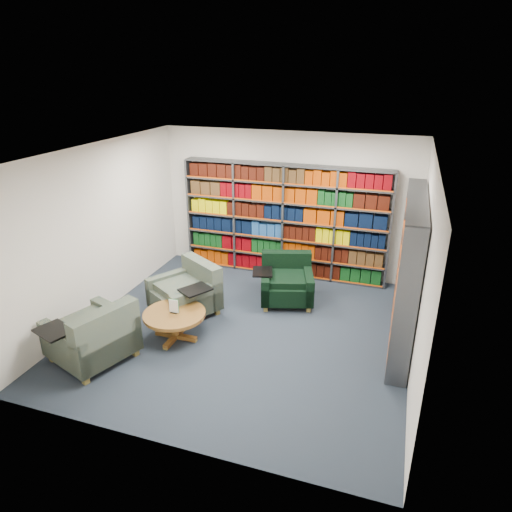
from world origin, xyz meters
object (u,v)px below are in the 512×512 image
(chair_teal_left, at_px, (189,293))
(coffee_table, at_px, (175,318))
(chair_teal_front, at_px, (95,338))
(chair_green_right, at_px, (286,282))

(chair_teal_left, bearing_deg, coffee_table, -78.61)
(chair_teal_front, bearing_deg, chair_teal_left, 70.21)
(chair_teal_front, distance_m, coffee_table, 1.17)
(chair_teal_left, distance_m, chair_teal_front, 1.81)
(chair_teal_left, xyz_separation_m, chair_green_right, (1.45, 0.95, -0.02))
(chair_teal_front, relative_size, coffee_table, 1.40)
(chair_teal_front, bearing_deg, coffee_table, 47.88)
(chair_green_right, relative_size, coffee_table, 1.25)
(chair_teal_left, xyz_separation_m, coffee_table, (0.17, -0.84, 0.01))
(chair_teal_left, height_order, coffee_table, chair_teal_left)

